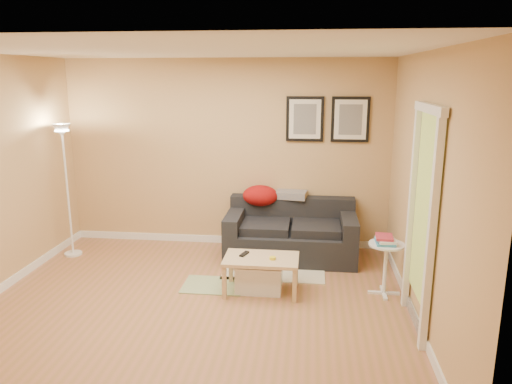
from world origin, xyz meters
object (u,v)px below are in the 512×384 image
sofa (291,230)px  coffee_table (261,275)px  side_table (385,269)px  book_stack (385,239)px  floor_lamp (68,194)px  storage_bin (259,277)px

sofa → coffee_table: size_ratio=2.07×
side_table → coffee_table: bearing=-175.7°
book_stack → floor_lamp: 4.08m
coffee_table → side_table: bearing=18.9°
coffee_table → book_stack: book_stack is taller
sofa → floor_lamp: bearing=-175.2°
side_table → book_stack: size_ratio=2.22×
storage_bin → floor_lamp: (-2.63, 0.82, 0.68)m
sofa → floor_lamp: 2.98m
sofa → book_stack: 1.48m
side_table → floor_lamp: (-4.02, 0.76, 0.54)m
storage_bin → floor_lamp: floor_lamp is taller
sofa → storage_bin: 1.13m
coffee_table → storage_bin: 0.07m
side_table → floor_lamp: floor_lamp is taller
side_table → floor_lamp: bearing=169.2°
storage_bin → side_table: bearing=2.2°
storage_bin → book_stack: book_stack is taller
floor_lamp → book_stack: bearing=-10.7°
book_stack → coffee_table: bearing=-165.0°
sofa → side_table: sofa is taller
sofa → book_stack: size_ratio=6.35×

